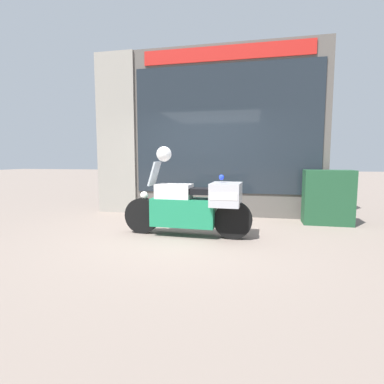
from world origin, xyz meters
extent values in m
plane|color=gray|center=(0.00, 0.00, 0.00)|extent=(60.00, 60.00, 0.00)
cube|color=#56514C|center=(0.00, 2.00, 1.94)|extent=(5.43, 0.40, 3.89)
cube|color=gray|center=(-2.22, 2.03, 1.94)|extent=(1.00, 0.55, 3.89)
cube|color=#1E262D|center=(0.46, 1.79, 1.99)|extent=(4.20, 0.02, 2.89)
cube|color=red|center=(0.46, 1.78, 3.66)|extent=(3.78, 0.03, 0.32)
cube|color=slate|center=(0.42, 2.01, 0.28)|extent=(3.98, 0.30, 0.55)
cube|color=silver|center=(0.42, 2.15, 1.24)|extent=(3.98, 0.02, 1.41)
cube|color=beige|center=(0.42, 2.01, 1.94)|extent=(3.98, 0.30, 0.02)
cube|color=#B7B2A8|center=(-0.81, 2.01, 1.98)|extent=(0.18, 0.04, 0.05)
cube|color=navy|center=(0.42, 2.01, 1.98)|extent=(0.18, 0.04, 0.05)
cube|color=#195623|center=(1.66, 2.01, 1.98)|extent=(0.18, 0.04, 0.05)
cube|color=#2D8E42|center=(-0.80, 1.94, 0.69)|extent=(0.19, 0.01, 0.27)
cube|color=#2866B7|center=(0.42, 1.94, 0.69)|extent=(0.19, 0.02, 0.27)
cube|color=red|center=(1.65, 1.94, 0.69)|extent=(0.19, 0.03, 0.27)
cylinder|color=black|center=(-0.81, -0.09, 0.32)|extent=(0.64, 0.16, 0.64)
cylinder|color=black|center=(0.82, -0.15, 0.32)|extent=(0.64, 0.16, 0.64)
cube|color=#1E8456|center=(-0.03, -0.12, 0.41)|extent=(1.12, 0.48, 0.48)
cube|color=white|center=(-0.20, -0.12, 0.76)|extent=(0.62, 0.41, 0.27)
cube|color=black|center=(0.22, -0.13, 0.79)|extent=(0.66, 0.35, 0.10)
cube|color=#B7B7BC|center=(0.70, -0.15, 0.75)|extent=(0.51, 0.64, 0.38)
cube|color=white|center=(0.70, -0.15, 0.75)|extent=(0.46, 0.65, 0.11)
cube|color=#B2BCC6|center=(-0.56, -0.10, 1.08)|extent=(0.17, 0.31, 0.42)
sphere|color=white|center=(-0.77, -0.09, 0.69)|extent=(0.14, 0.14, 0.14)
sphere|color=blue|center=(0.62, -0.15, 1.03)|extent=(0.09, 0.09, 0.09)
cube|color=#1E4C2D|center=(2.62, 1.40, 0.56)|extent=(0.95, 0.47, 1.11)
sphere|color=white|center=(-0.38, -0.11, 1.42)|extent=(0.26, 0.26, 0.26)
camera|label=1|loc=(1.19, -5.10, 1.33)|focal=28.00mm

